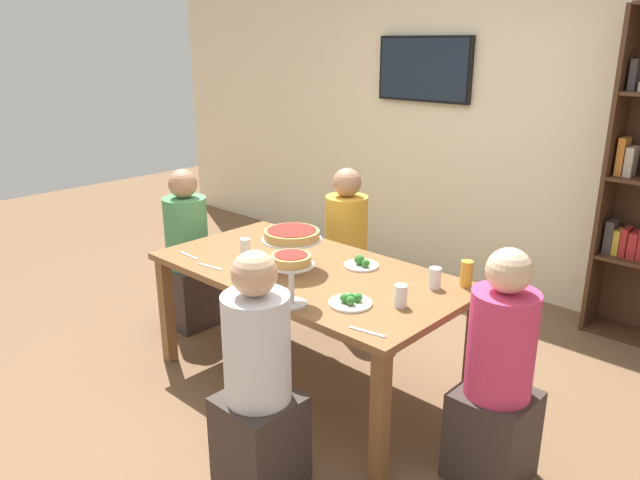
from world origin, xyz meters
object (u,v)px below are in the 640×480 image
at_px(diner_near_right, 258,389).
at_px(water_glass_clear_far, 435,278).
at_px(salad_plate_far_diner, 301,235).
at_px(cutlery_fork_near, 367,332).
at_px(diner_far_left, 346,258).
at_px(beer_glass_amber_tall, 466,274).
at_px(diner_head_east, 497,385).
at_px(water_glass_clear_spare, 245,246).
at_px(television, 424,69).
at_px(deep_dish_pizza_stand, 292,237).
at_px(cutlery_knife_near, 264,287).
at_px(cutlery_knife_far, 211,267).
at_px(salad_plate_spare, 350,302).
at_px(water_glass_clear_near, 401,296).
at_px(salad_plate_near_diner, 361,264).
at_px(cutlery_fork_far, 189,255).
at_px(personal_pizza_stand, 291,266).
at_px(diner_head_west, 188,260).
at_px(dining_table, 308,282).

distance_m(diner_near_right, water_glass_clear_far, 1.10).
xyz_separation_m(salad_plate_far_diner, cutlery_fork_near, (1.17, -0.77, -0.02)).
height_order(salad_plate_far_diner, cutlery_fork_near, salad_plate_far_diner).
distance_m(diner_far_left, beer_glass_amber_tall, 1.30).
xyz_separation_m(diner_head_east, water_glass_clear_spare, (-1.66, -0.07, 0.30)).
relative_size(television, beer_glass_amber_tall, 6.34).
distance_m(deep_dish_pizza_stand, cutlery_knife_near, 0.35).
relative_size(diner_head_east, beer_glass_amber_tall, 8.20).
xyz_separation_m(diner_near_right, diner_head_east, (0.77, 0.76, 0.00)).
distance_m(cutlery_fork_near, cutlery_knife_far, 1.17).
distance_m(salad_plate_spare, water_glass_clear_near, 0.25).
relative_size(diner_far_left, cutlery_fork_near, 6.39).
xyz_separation_m(diner_head_east, beer_glass_amber_tall, (-0.41, 0.40, 0.32)).
bearing_deg(deep_dish_pizza_stand, cutlery_knife_far, -142.38).
height_order(salad_plate_near_diner, water_glass_clear_spare, water_glass_clear_spare).
height_order(salad_plate_near_diner, water_glass_clear_near, water_glass_clear_near).
bearing_deg(salad_plate_spare, cutlery_knife_near, -163.34).
bearing_deg(water_glass_clear_near, beer_glass_amber_tall, 77.34).
height_order(beer_glass_amber_tall, cutlery_fork_far, beer_glass_amber_tall).
bearing_deg(diner_far_left, salad_plate_spare, 41.43).
relative_size(diner_near_right, salad_plate_near_diner, 5.72).
bearing_deg(diner_far_left, salad_plate_far_diner, -3.77).
height_order(cutlery_knife_near, cutlery_knife_far, same).
xyz_separation_m(salad_plate_near_diner, cutlery_knife_far, (-0.63, -0.59, -0.02)).
bearing_deg(beer_glass_amber_tall, deep_dish_pizza_stand, -151.22).
bearing_deg(diner_near_right, television, 21.23).
height_order(salad_plate_near_diner, salad_plate_spare, salad_plate_near_diner).
height_order(deep_dish_pizza_stand, personal_pizza_stand, personal_pizza_stand).
distance_m(water_glass_clear_near, cutlery_fork_near, 0.34).
distance_m(diner_head_east, cutlery_fork_near, 0.65).
xyz_separation_m(beer_glass_amber_tall, cutlery_knife_far, (-1.22, -0.75, -0.07)).
relative_size(salad_plate_spare, cutlery_knife_far, 1.21).
bearing_deg(cutlery_fork_far, cutlery_knife_near, 0.48).
distance_m(beer_glass_amber_tall, water_glass_clear_far, 0.17).
bearing_deg(deep_dish_pizza_stand, personal_pizza_stand, -44.86).
xyz_separation_m(diner_far_left, cutlery_fork_far, (-0.29, -1.14, 0.25)).
relative_size(diner_near_right, salad_plate_far_diner, 4.81).
bearing_deg(salad_plate_far_diner, cutlery_fork_far, -109.97).
relative_size(diner_near_right, deep_dish_pizza_stand, 3.37).
height_order(diner_head_west, cutlery_fork_far, diner_head_west).
height_order(diner_far_left, cutlery_fork_far, diner_far_left).
height_order(dining_table, cutlery_fork_near, cutlery_fork_near).
bearing_deg(personal_pizza_stand, water_glass_clear_near, 40.84).
bearing_deg(cutlery_knife_far, cutlery_fork_far, 164.61).
distance_m(diner_head_east, personal_pizza_stand, 1.10).
bearing_deg(beer_glass_amber_tall, cutlery_fork_near, -93.26).
bearing_deg(television, diner_head_west, -103.74).
bearing_deg(water_glass_clear_spare, dining_table, 9.64).
bearing_deg(cutlery_fork_far, deep_dish_pizza_stand, 24.62).
bearing_deg(salad_plate_near_diner, diner_head_west, -170.89).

